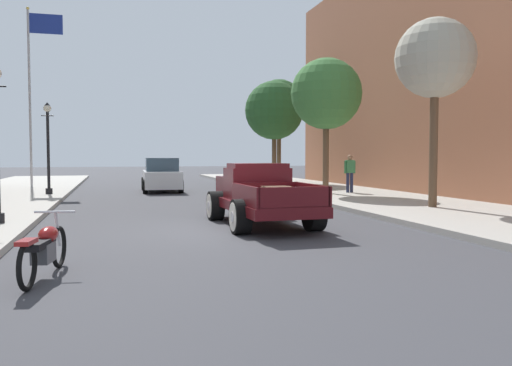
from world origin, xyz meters
The scene contains 12 objects.
ground_plane centered at (0.00, 0.00, 0.00)m, with size 140.00×140.00×0.00m, color #3D3D42.
sidewalk_right centered at (7.25, 0.00, 0.07)m, with size 5.50×64.00×0.15m, color #ADA89E.
hotrod_truck_maroon centered at (1.04, 0.81, 0.75)m, with size 2.27×4.98×1.58m.
motorcycle_parked centered at (-3.56, -4.20, 0.44)m, with size 0.66×2.10×0.93m.
car_background_white centered at (-0.30, 13.80, 0.77)m, with size 1.97×4.35×1.65m.
pedestrian_sidewalk_right centered at (7.43, 8.83, 1.09)m, with size 0.53×0.22×1.65m.
street_lamp_far centered at (-5.22, 11.34, 2.39)m, with size 0.50×0.32×3.85m.
flagpole centered at (-6.43, 16.85, 5.77)m, with size 1.74×0.16×9.16m.
street_tree_nearest centered at (7.18, 2.25, 4.78)m, with size 2.49×2.49×5.92m.
street_tree_second centered at (6.30, 8.85, 4.40)m, with size 3.06×3.06×5.80m.
street_tree_third centered at (6.32, 16.51, 4.32)m, with size 3.34×3.34×5.86m.
street_tree_farthest centered at (7.19, 18.33, 4.89)m, with size 2.92×2.92×6.23m.
Camera 1 is at (-2.58, -12.32, 1.80)m, focal length 36.93 mm.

